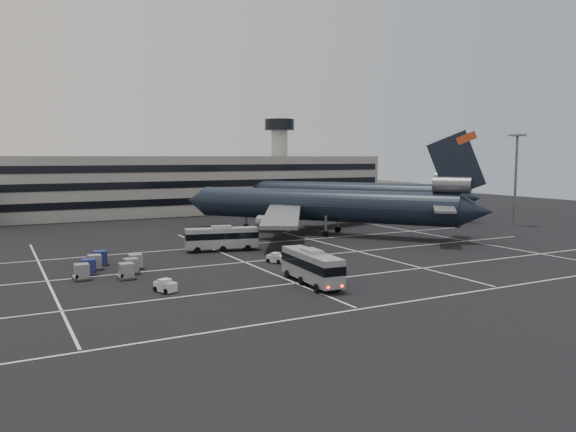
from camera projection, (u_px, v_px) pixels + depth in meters
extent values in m
plane|color=black|center=(299.00, 263.00, 73.08)|extent=(260.00, 260.00, 0.00)
cube|color=silver|center=(411.00, 301.00, 53.76)|extent=(90.00, 0.25, 0.01)
cube|color=silver|center=(342.00, 278.00, 64.30)|extent=(90.00, 0.25, 0.01)
cube|color=silver|center=(285.00, 258.00, 76.60)|extent=(90.00, 0.25, 0.01)
cube|color=silver|center=(244.00, 244.00, 88.89)|extent=(90.00, 0.25, 0.01)
cube|color=silver|center=(46.00, 278.00, 64.36)|extent=(0.25, 55.00, 0.01)
cube|color=silver|center=(239.00, 260.00, 75.55)|extent=(0.25, 55.00, 0.01)
cube|color=silver|center=(350.00, 249.00, 83.95)|extent=(0.25, 55.00, 0.01)
cube|color=silver|center=(459.00, 239.00, 94.21)|extent=(0.25, 55.00, 0.01)
cube|color=gray|center=(155.00, 185.00, 135.59)|extent=(120.00, 18.00, 14.00)
cube|color=black|center=(165.00, 202.00, 128.01)|extent=(118.00, 0.20, 1.60)
cube|color=black|center=(165.00, 185.00, 127.59)|extent=(118.00, 0.20, 1.60)
cube|color=black|center=(165.00, 169.00, 127.21)|extent=(118.00, 0.20, 1.60)
cylinder|color=gray|center=(280.00, 167.00, 153.26)|extent=(4.40, 4.40, 22.00)
cylinder|color=black|center=(279.00, 125.00, 152.05)|extent=(8.00, 8.00, 3.00)
ellipsoid|color=#38332B|center=(166.00, 222.00, 237.81)|extent=(252.00, 180.00, 44.00)
ellipsoid|color=#38332B|center=(327.00, 204.00, 274.65)|extent=(168.00, 120.00, 24.00)
cylinder|color=slate|center=(516.00, 181.00, 112.37)|extent=(0.50, 0.50, 18.00)
cube|color=slate|center=(517.00, 135.00, 111.42)|extent=(2.40, 2.40, 0.35)
cylinder|color=black|center=(322.00, 205.00, 100.16)|extent=(33.88, 41.33, 5.60)
cone|color=black|center=(198.00, 201.00, 110.83)|extent=(7.18, 6.99, 5.60)
cone|color=black|center=(477.00, 211.00, 89.37)|extent=(7.05, 7.04, 5.04)
cube|color=black|center=(456.00, 164.00, 90.02)|extent=(6.21, 7.79, 10.97)
cube|color=#BF4019|center=(467.00, 138.00, 88.97)|extent=(2.42, 2.89, 2.24)
cylinder|color=#595B60|center=(452.00, 185.00, 90.57)|extent=(5.81, 6.39, 2.70)
cube|color=slate|center=(444.00, 209.00, 87.33)|extent=(7.29, 7.80, 0.87)
cube|color=slate|center=(452.00, 204.00, 94.95)|extent=(8.15, 6.15, 0.87)
cube|color=slate|center=(282.00, 216.00, 89.71)|extent=(15.80, 21.79, 1.75)
cylinder|color=#595B60|center=(273.00, 224.00, 93.83)|extent=(5.51, 6.00, 2.70)
cube|color=slate|center=(334.00, 204.00, 112.40)|extent=(22.67, 11.30, 1.75)
cylinder|color=#595B60|center=(315.00, 213.00, 111.07)|extent=(5.51, 6.00, 2.70)
cylinder|color=slate|center=(246.00, 218.00, 106.73)|extent=(0.44, 0.44, 3.00)
cylinder|color=black|center=(246.00, 227.00, 106.90)|extent=(1.07, 1.18, 1.10)
cylinder|color=slate|center=(326.00, 224.00, 96.75)|extent=(0.44, 0.44, 3.00)
cylinder|color=black|center=(326.00, 234.00, 96.93)|extent=(1.07, 1.18, 1.10)
cylinder|color=slate|center=(338.00, 221.00, 102.56)|extent=(0.44, 0.44, 3.00)
cylinder|color=black|center=(338.00, 230.00, 102.73)|extent=(1.07, 1.18, 1.10)
cylinder|color=black|center=(349.00, 194.00, 129.65)|extent=(32.71, 42.15, 5.60)
cone|color=black|center=(251.00, 191.00, 141.11)|extent=(7.18, 6.93, 5.60)
cone|color=black|center=(468.00, 198.00, 118.06)|extent=(7.02, 7.01, 5.04)
cube|color=black|center=(452.00, 163.00, 118.82)|extent=(5.97, 7.96, 10.97)
cube|color=#BF4019|center=(460.00, 143.00, 117.72)|extent=(2.34, 2.94, 2.24)
cylinder|color=#595B60|center=(450.00, 178.00, 119.38)|extent=(5.71, 6.44, 2.70)
cube|color=slate|center=(443.00, 196.00, 116.21)|extent=(7.40, 7.72, 0.87)
cube|color=slate|center=(450.00, 193.00, 123.72)|extent=(8.16, 5.97, 0.87)
cylinder|color=slate|center=(349.00, 207.00, 129.96)|extent=(0.44, 0.44, 3.00)
cylinder|color=black|center=(349.00, 214.00, 130.13)|extent=(1.05, 1.18, 1.10)
cube|color=#9C9FA5|center=(312.00, 266.00, 60.85)|extent=(3.31, 10.98, 2.95)
cube|color=black|center=(312.00, 263.00, 60.81)|extent=(3.37, 11.04, 0.93)
cube|color=#9C9FA5|center=(312.00, 251.00, 60.68)|extent=(1.80, 3.06, 0.34)
cylinder|color=black|center=(317.00, 288.00, 57.07)|extent=(0.39, 0.97, 0.94)
cylinder|color=black|center=(338.00, 286.00, 58.04)|extent=(0.39, 0.97, 0.94)
cylinder|color=black|center=(301.00, 281.00, 60.53)|extent=(0.39, 0.97, 0.94)
cylinder|color=black|center=(322.00, 279.00, 61.50)|extent=(0.39, 0.97, 0.94)
cylinder|color=black|center=(287.00, 274.00, 63.98)|extent=(0.39, 0.97, 0.94)
cylinder|color=black|center=(307.00, 272.00, 64.95)|extent=(0.39, 0.97, 0.94)
cube|color=#FF0C05|center=(328.00, 287.00, 55.70)|extent=(0.25, 0.10, 0.22)
cube|color=#FF0C05|center=(342.00, 286.00, 56.33)|extent=(0.25, 0.10, 0.22)
cube|color=#9C9FA5|center=(222.00, 238.00, 82.50)|extent=(10.81, 4.56, 2.88)
cube|color=black|center=(222.00, 235.00, 82.46)|extent=(10.89, 4.64, 0.91)
cube|color=#9C9FA5|center=(221.00, 227.00, 82.33)|extent=(3.13, 2.11, 0.34)
cylinder|color=black|center=(248.00, 248.00, 82.51)|extent=(0.96, 0.49, 0.92)
cylinder|color=black|center=(245.00, 246.00, 84.80)|extent=(0.96, 0.49, 0.92)
cylinder|color=black|center=(223.00, 249.00, 81.51)|extent=(0.96, 0.49, 0.92)
cylinder|color=black|center=(220.00, 247.00, 83.80)|extent=(0.96, 0.49, 0.92)
cylinder|color=black|center=(198.00, 250.00, 80.51)|extent=(0.96, 0.49, 0.92)
cylinder|color=black|center=(196.00, 248.00, 82.80)|extent=(0.96, 0.49, 0.92)
cube|color=silver|center=(165.00, 287.00, 57.41)|extent=(2.07, 2.63, 0.95)
cube|color=silver|center=(169.00, 281.00, 57.01)|extent=(1.44, 1.33, 0.53)
cylinder|color=black|center=(166.00, 292.00, 56.46)|extent=(0.44, 0.64, 0.59)
cylinder|color=black|center=(175.00, 289.00, 57.36)|extent=(0.44, 0.64, 0.59)
cylinder|color=black|center=(156.00, 289.00, 57.52)|extent=(0.44, 0.64, 0.59)
cylinder|color=black|center=(165.00, 287.00, 58.42)|extent=(0.44, 0.64, 0.59)
cube|color=silver|center=(276.00, 259.00, 73.42)|extent=(2.20, 2.52, 0.91)
cube|color=silver|center=(279.00, 254.00, 73.10)|extent=(1.42, 1.35, 0.50)
cylinder|color=black|center=(279.00, 262.00, 72.57)|extent=(0.49, 0.60, 0.56)
cylinder|color=black|center=(283.00, 260.00, 73.52)|extent=(0.49, 0.60, 0.56)
cylinder|color=black|center=(268.00, 261.00, 73.37)|extent=(0.49, 0.60, 0.56)
cylinder|color=black|center=(273.00, 259.00, 74.32)|extent=(0.49, 0.60, 0.56)
cube|color=#2D2D30|center=(82.00, 278.00, 63.21)|extent=(2.55, 2.71, 0.18)
cylinder|color=black|center=(82.00, 279.00, 63.21)|extent=(0.10, 0.20, 0.20)
cube|color=gray|center=(82.00, 271.00, 63.12)|extent=(1.99, 1.99, 1.57)
cube|color=#2D2D30|center=(126.00, 278.00, 63.67)|extent=(2.55, 2.71, 0.18)
cylinder|color=black|center=(127.00, 278.00, 63.68)|extent=(0.10, 0.20, 0.20)
cube|color=gray|center=(126.00, 270.00, 63.58)|extent=(1.99, 1.99, 1.57)
cube|color=#2D2D30|center=(89.00, 273.00, 66.13)|extent=(2.55, 2.71, 0.18)
cylinder|color=black|center=(89.00, 274.00, 66.13)|extent=(0.10, 0.20, 0.20)
cube|color=navy|center=(88.00, 266.00, 66.03)|extent=(1.99, 1.99, 1.57)
cube|color=#2D2D30|center=(131.00, 272.00, 66.59)|extent=(2.55, 2.71, 0.18)
cylinder|color=black|center=(131.00, 273.00, 66.60)|extent=(0.10, 0.20, 0.20)
cube|color=gray|center=(131.00, 265.00, 66.50)|extent=(1.99, 1.99, 1.57)
cube|color=#2D2D30|center=(95.00, 268.00, 69.04)|extent=(2.55, 2.71, 0.18)
cylinder|color=black|center=(95.00, 269.00, 69.05)|extent=(0.10, 0.20, 0.20)
cube|color=gray|center=(95.00, 261.00, 68.95)|extent=(1.99, 1.99, 1.57)
cube|color=#2D2D30|center=(136.00, 267.00, 69.51)|extent=(2.55, 2.71, 0.18)
cylinder|color=black|center=(136.00, 268.00, 69.52)|extent=(0.10, 0.20, 0.20)
cube|color=gray|center=(135.00, 260.00, 69.42)|extent=(1.99, 1.99, 1.57)
cube|color=#2D2D30|center=(100.00, 264.00, 71.96)|extent=(2.55, 2.71, 0.18)
cylinder|color=black|center=(100.00, 264.00, 71.97)|extent=(0.10, 0.20, 0.20)
cube|color=navy|center=(100.00, 257.00, 71.87)|extent=(1.99, 1.99, 1.57)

